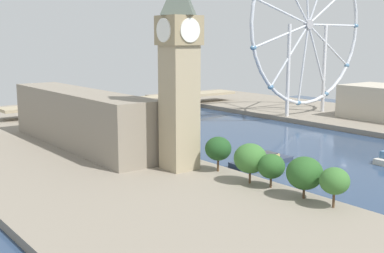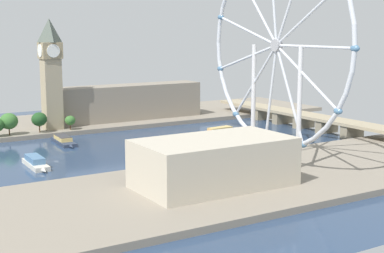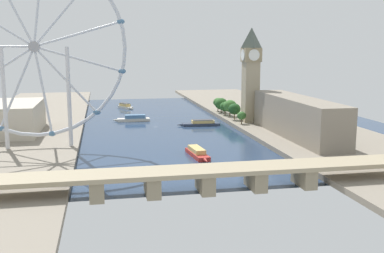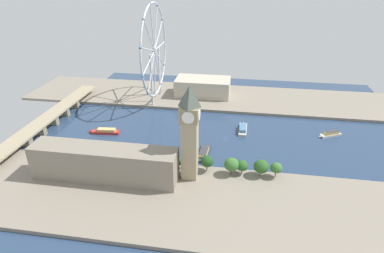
% 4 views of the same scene
% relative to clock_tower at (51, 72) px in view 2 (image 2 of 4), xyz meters
% --- Properties ---
extents(ground_plane, '(376.62, 376.62, 0.00)m').
position_rel_clock_tower_xyz_m(ground_plane, '(74.41, -23.09, -42.17)').
color(ground_plane, navy).
extents(riverbank_left, '(90.00, 520.00, 3.00)m').
position_rel_clock_tower_xyz_m(riverbank_left, '(-28.90, -23.09, -40.67)').
color(riverbank_left, gray).
rests_on(riverbank_left, ground_plane).
extents(riverbank_right, '(90.00, 520.00, 3.00)m').
position_rel_clock_tower_xyz_m(riverbank_right, '(177.72, -23.09, -40.67)').
color(riverbank_right, gray).
rests_on(riverbank_right, ground_plane).
extents(clock_tower, '(14.54, 14.54, 75.19)m').
position_rel_clock_tower_xyz_m(clock_tower, '(0.00, 0.00, 0.00)').
color(clock_tower, tan).
rests_on(clock_tower, riverbank_left).
extents(parliament_block, '(22.00, 112.81, 26.33)m').
position_rel_clock_tower_xyz_m(parliament_block, '(-11.82, 64.40, -26.00)').
color(parliament_block, gray).
rests_on(parliament_block, riverbank_left).
extents(tree_row_embankment, '(13.61, 83.28, 14.39)m').
position_rel_clock_tower_xyz_m(tree_row_embankment, '(9.21, -37.33, -30.74)').
color(tree_row_embankment, '#513823').
rests_on(tree_row_embankment, riverbank_left).
extents(ferris_wheel, '(108.73, 3.20, 113.91)m').
position_rel_clock_tower_xyz_m(ferris_wheel, '(155.55, 67.66, 20.29)').
color(ferris_wheel, silver).
rests_on(ferris_wheel, riverbank_right).
extents(riverside_hall, '(37.28, 68.11, 21.22)m').
position_rel_clock_tower_xyz_m(riverside_hall, '(180.10, 13.38, -28.56)').
color(riverside_hall, '#BCB29E').
rests_on(riverside_hall, riverbank_right).
extents(river_bridge, '(188.62, 17.91, 10.60)m').
position_rel_clock_tower_xyz_m(river_bridge, '(74.41, 162.46, -34.59)').
color(river_bridge, tan).
rests_on(river_bridge, ground_plane).
extents(tour_boat_0, '(35.51, 10.09, 4.77)m').
position_rel_clock_tower_xyz_m(tour_boat_0, '(39.23, -6.26, -40.24)').
color(tour_boat_0, '#2D384C').
rests_on(tour_boat_0, ground_plane).
extents(tour_boat_1, '(9.62, 33.08, 4.98)m').
position_rel_clock_tower_xyz_m(tour_boat_1, '(64.06, 97.27, -40.09)').
color(tour_boat_1, '#B22D28').
rests_on(tour_boat_1, ground_plane).
extents(tour_boat_2, '(32.32, 8.39, 5.50)m').
position_rel_clock_tower_xyz_m(tour_boat_2, '(91.52, -39.72, -39.88)').
color(tour_boat_2, beige).
rests_on(tour_boat_2, ground_plane).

